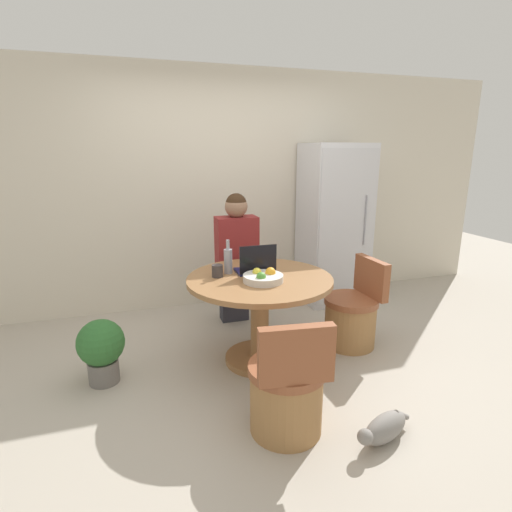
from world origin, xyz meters
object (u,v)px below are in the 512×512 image
at_px(bottle, 228,260).
at_px(cat, 384,428).
at_px(laptop, 256,266).
at_px(fruit_bowl, 263,277).
at_px(potted_plant, 101,348).
at_px(chair_near_camera, 287,393).
at_px(person_seated, 236,253).
at_px(chair_right_side, 352,317).
at_px(dining_table, 260,302).
at_px(refrigerator, 334,225).

height_order(bottle, cat, bottle).
relative_size(laptop, fruit_bowl, 0.99).
height_order(laptop, potted_plant, laptop).
height_order(chair_near_camera, cat, chair_near_camera).
xyz_separation_m(person_seated, laptop, (-0.01, -0.69, 0.06)).
height_order(chair_right_side, bottle, bottle).
xyz_separation_m(dining_table, cat, (0.42, -1.15, -0.44)).
bearing_deg(cat, fruit_bowl, -86.66).
xyz_separation_m(laptop, fruit_bowl, (-0.02, -0.24, -0.02)).
bearing_deg(dining_table, potted_plant, 177.40).
bearing_deg(bottle, refrigerator, 33.02).
bearing_deg(potted_plant, chair_near_camera, -39.87).
distance_m(person_seated, potted_plant, 1.53).
relative_size(refrigerator, chair_near_camera, 2.27).
relative_size(laptop, potted_plant, 0.62).
bearing_deg(laptop, fruit_bowl, 86.22).
height_order(refrigerator, fruit_bowl, refrigerator).
bearing_deg(chair_right_side, cat, -23.66).
distance_m(bottle, potted_plant, 1.18).
height_order(chair_right_side, person_seated, person_seated).
height_order(person_seated, fruit_bowl, person_seated).
bearing_deg(refrigerator, chair_near_camera, -124.21).
bearing_deg(potted_plant, dining_table, -2.60).
xyz_separation_m(person_seated, fruit_bowl, (-0.02, -0.92, 0.04)).
distance_m(chair_near_camera, fruit_bowl, 0.93).
bearing_deg(fruit_bowl, bottle, 124.89).
bearing_deg(refrigerator, cat, -110.22).
height_order(dining_table, chair_right_side, chair_right_side).
xyz_separation_m(refrigerator, fruit_bowl, (-1.28, -1.26, -0.13)).
bearing_deg(laptop, refrigerator, -141.01).
bearing_deg(chair_right_side, chair_near_camera, -49.58).
xyz_separation_m(chair_near_camera, potted_plant, (-1.13, 0.94, 0.02)).
bearing_deg(dining_table, fruit_bowl, -95.42).
bearing_deg(person_seated, fruit_bowl, 88.51).
bearing_deg(person_seated, chair_right_side, 138.61).
bearing_deg(fruit_bowl, cat, -67.23).
relative_size(chair_near_camera, bottle, 2.83).
bearing_deg(chair_right_side, dining_table, -90.00).
relative_size(chair_near_camera, potted_plant, 1.58).
distance_m(refrigerator, chair_right_side, 1.34).
relative_size(chair_right_side, person_seated, 0.60).
relative_size(dining_table, chair_near_camera, 1.47).
xyz_separation_m(laptop, cat, (0.42, -1.27, -0.71)).
height_order(chair_near_camera, bottle, bottle).
distance_m(laptop, cat, 1.52).
relative_size(chair_right_side, cat, 1.71).
distance_m(chair_near_camera, bottle, 1.22).
bearing_deg(chair_right_side, laptop, -97.69).
bearing_deg(cat, bottle, -83.75).
height_order(refrigerator, chair_right_side, refrigerator).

